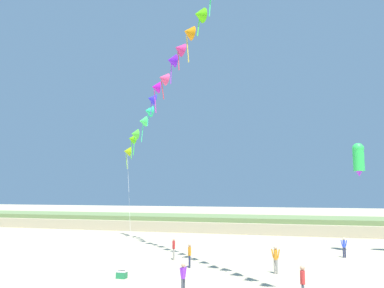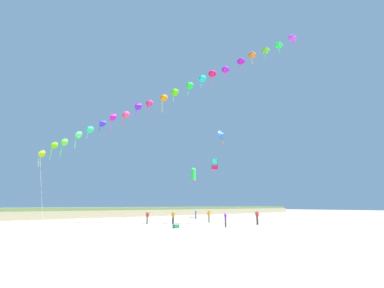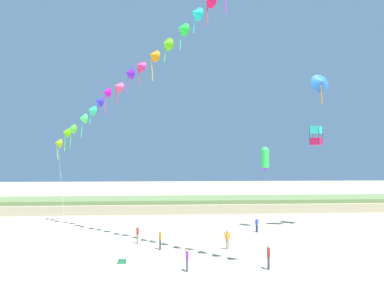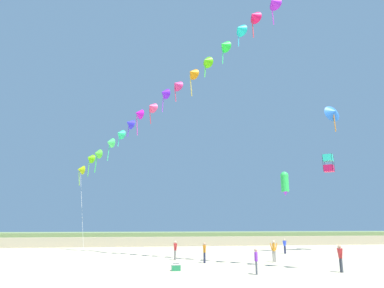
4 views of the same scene
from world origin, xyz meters
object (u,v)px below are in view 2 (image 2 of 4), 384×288
(person_near_left, at_px, (196,214))
(beach_cooler, at_px, (176,226))
(person_mid_center, at_px, (147,216))
(person_near_right, at_px, (209,215))
(large_kite_low_lead, at_px, (193,175))
(person_far_right, at_px, (173,217))
(large_kite_mid_trail, at_px, (215,164))
(person_far_left, at_px, (225,219))
(person_far_center, at_px, (257,216))
(large_kite_high_solo, at_px, (223,135))

(person_near_left, height_order, beach_cooler, person_near_left)
(person_mid_center, bearing_deg, person_near_right, -20.93)
(person_near_right, relative_size, large_kite_low_lead, 0.61)
(person_near_left, distance_m, person_far_right, 12.43)
(large_kite_mid_trail, bearing_deg, person_far_left, -132.60)
(person_far_left, height_order, person_far_right, person_far_right)
(person_near_left, height_order, large_kite_low_lead, large_kite_low_lead)
(large_kite_mid_trail, bearing_deg, person_near_left, -158.95)
(person_far_right, relative_size, large_kite_mid_trail, 0.73)
(person_mid_center, distance_m, large_kite_mid_trail, 23.06)
(person_far_center, height_order, large_kite_high_solo, large_kite_high_solo)
(person_far_right, bearing_deg, large_kite_high_solo, 23.38)
(large_kite_mid_trail, bearing_deg, beach_cooler, -144.31)
(person_near_left, xyz_separation_m, person_mid_center, (-12.02, -4.81, 0.04))
(person_far_center, relative_size, beach_cooler, 2.90)
(large_kite_mid_trail, bearing_deg, person_far_right, -149.64)
(person_mid_center, height_order, person_far_center, person_far_center)
(person_far_center, height_order, large_kite_mid_trail, large_kite_mid_trail)
(large_kite_low_lead, height_order, beach_cooler, large_kite_low_lead)
(person_mid_center, distance_m, person_far_right, 3.27)
(person_near_right, distance_m, beach_cooler, 9.29)
(large_kite_mid_trail, bearing_deg, person_near_right, -138.29)
(person_far_right, bearing_deg, person_mid_center, 128.23)
(person_mid_center, height_order, large_kite_mid_trail, large_kite_mid_trail)
(person_mid_center, bearing_deg, person_near_left, 21.81)
(person_near_right, distance_m, large_kite_mid_trail, 18.51)
(person_far_left, relative_size, beach_cooler, 2.61)
(large_kite_low_lead, bearing_deg, large_kite_high_solo, -23.49)
(large_kite_mid_trail, relative_size, beach_cooler, 3.66)
(beach_cooler, bearing_deg, large_kite_mid_trail, 35.69)
(person_mid_center, bearing_deg, person_far_center, -44.57)
(person_far_right, bearing_deg, large_kite_low_lead, 40.33)
(person_near_left, distance_m, person_near_right, 8.89)
(person_far_center, xyz_separation_m, large_kite_high_solo, (9.65, 14.13, 14.80))
(person_far_left, relative_size, large_kite_mid_trail, 0.71)
(person_near_left, distance_m, person_far_left, 16.40)
(person_mid_center, xyz_separation_m, large_kite_high_solo, (19.11, 4.81, 14.86))
(person_far_center, distance_m, large_kite_high_solo, 22.63)
(large_kite_low_lead, bearing_deg, person_near_right, -120.22)
(person_far_center, relative_size, large_kite_high_solo, 0.49)
(person_near_right, height_order, person_far_right, person_near_right)
(person_near_left, distance_m, person_far_center, 14.36)
(person_far_left, distance_m, large_kite_high_solo, 25.63)
(person_near_left, height_order, person_far_center, person_far_center)
(person_near_left, xyz_separation_m, beach_cooler, (-12.75, -11.68, -0.66))
(person_mid_center, relative_size, person_far_right, 1.02)
(large_kite_low_lead, distance_m, large_kite_high_solo, 10.08)
(large_kite_high_solo, bearing_deg, person_near_left, -179.97)
(person_near_left, relative_size, person_far_left, 1.00)
(person_near_left, xyz_separation_m, large_kite_mid_trail, (7.59, 2.92, 9.39))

